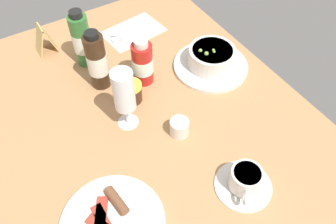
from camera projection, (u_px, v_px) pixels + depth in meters
The scene contains 12 objects.
ground_plane at pixel (147, 122), 93.35cm from camera, with size 110.00×84.00×3.00cm, color #B27F51.
porridge_bowl at pixel (211, 59), 102.49cm from camera, with size 22.68×22.68×7.75cm.
cutlery_setting at pixel (132, 31), 115.97cm from camera, with size 15.64×21.10×0.90cm.
coffee_cup at pixel (245, 181), 77.20cm from camera, with size 13.38×13.38×6.32cm.
creamer_jug at pixel (179, 127), 87.45cm from camera, with size 5.92×4.97×5.18cm.
wine_glass at pixel (124, 93), 82.49cm from camera, with size 5.62×5.62×18.20cm.
jam_jar at pixel (131, 92), 94.40cm from camera, with size 6.26×6.26×5.82cm.
sauce_bottle_red at pixel (142, 63), 96.49cm from camera, with size 6.12×6.12×14.67cm.
sauce_bottle_brown at pixel (97, 62), 93.97cm from camera, with size 5.72×5.72×18.49cm.
sauce_bottle_green at pixel (82, 40), 100.20cm from camera, with size 5.70×5.70×18.24cm.
breakfast_plate at pixel (112, 224), 72.71cm from camera, with size 22.67×22.67×3.70cm.
menu_card at pixel (44, 39), 106.61cm from camera, with size 5.68×6.29×9.24cm.
Camera 1 is at (-51.92, 24.87, 72.27)cm, focal length 36.45 mm.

